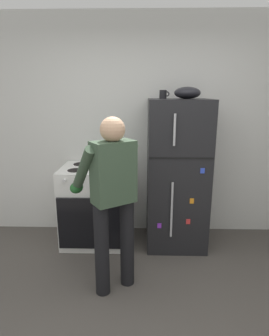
{
  "coord_description": "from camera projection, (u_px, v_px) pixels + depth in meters",
  "views": [
    {
      "loc": [
        0.02,
        -1.64,
        1.79
      ],
      "look_at": [
        -0.06,
        1.32,
        1.0
      ],
      "focal_mm": 30.52,
      "sensor_mm": 36.0,
      "label": 1
    }
  ],
  "objects": [
    {
      "name": "refrigerator",
      "position": [
        177.0,
        174.0,
        3.33
      ],
      "size": [
        0.68,
        0.72,
        1.72
      ],
      "color": "black",
      "rests_on": "ground"
    },
    {
      "name": "red_pot",
      "position": [
        106.0,
        163.0,
        3.27
      ],
      "size": [
        0.37,
        0.27,
        0.13
      ],
      "color": "#236638",
      "rests_on": "stove_range"
    },
    {
      "name": "person_cook",
      "position": [
        112.0,
        191.0,
        2.49
      ],
      "size": [
        0.65,
        0.69,
        1.6
      ],
      "color": "black",
      "rests_on": "ground"
    },
    {
      "name": "mixing_bowl",
      "position": [
        187.0,
        93.0,
        3.09
      ],
      "size": [
        0.29,
        0.29,
        0.13
      ],
      "primitive_type": "ellipsoid",
      "color": "black",
      "rests_on": "refrigerator"
    },
    {
      "name": "kitchen_wall_back",
      "position": [
        141.0,
        128.0,
        3.58
      ],
      "size": [
        6.0,
        0.1,
        2.7
      ],
      "primitive_type": "cube",
      "color": "silver",
      "rests_on": "ground"
    },
    {
      "name": "coffee_mug",
      "position": [
        163.0,
        94.0,
        3.15
      ],
      "size": [
        0.11,
        0.08,
        0.1
      ],
      "color": "black",
      "rests_on": "refrigerator"
    },
    {
      "name": "stove_range",
      "position": [
        95.0,
        205.0,
        3.45
      ],
      "size": [
        0.76,
        0.67,
        0.94
      ],
      "color": "white",
      "rests_on": "ground"
    }
  ]
}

